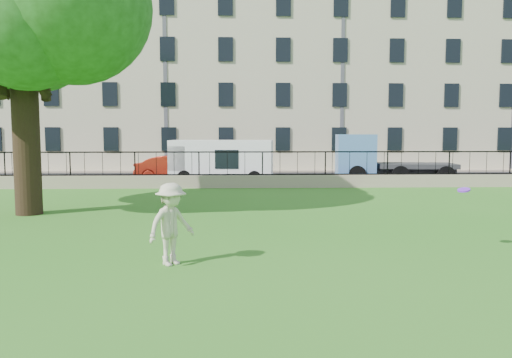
{
  "coord_description": "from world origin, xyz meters",
  "views": [
    {
      "loc": [
        -1.23,
        -11.55,
        2.55
      ],
      "look_at": [
        -0.64,
        3.5,
        1.18
      ],
      "focal_mm": 35.0,
      "sensor_mm": 36.0,
      "label": 1
    }
  ],
  "objects_px": {
    "white_van": "(222,161)",
    "blue_truck": "(393,158)",
    "red_sedan": "(175,169)",
    "man": "(171,224)",
    "frisbee": "(464,190)"
  },
  "relations": [
    {
      "from": "man",
      "to": "frisbee",
      "type": "bearing_deg",
      "value": -36.09
    },
    {
      "from": "red_sedan",
      "to": "white_van",
      "type": "bearing_deg",
      "value": -98.35
    },
    {
      "from": "man",
      "to": "red_sedan",
      "type": "distance_m",
      "value": 17.47
    },
    {
      "from": "frisbee",
      "to": "red_sedan",
      "type": "xyz_separation_m",
      "value": [
        -8.28,
        16.36,
        -0.65
      ]
    },
    {
      "from": "man",
      "to": "frisbee",
      "type": "xyz_separation_m",
      "value": [
        6.21,
        0.99,
        0.53
      ]
    },
    {
      "from": "red_sedan",
      "to": "blue_truck",
      "type": "distance_m",
      "value": 11.79
    },
    {
      "from": "frisbee",
      "to": "blue_truck",
      "type": "bearing_deg",
      "value": 77.65
    },
    {
      "from": "red_sedan",
      "to": "blue_truck",
      "type": "xyz_separation_m",
      "value": [
        11.77,
        -0.42,
        0.58
      ]
    },
    {
      "from": "frisbee",
      "to": "white_van",
      "type": "xyz_separation_m",
      "value": [
        -5.71,
        15.66,
        -0.22
      ]
    },
    {
      "from": "red_sedan",
      "to": "white_van",
      "type": "height_order",
      "value": "white_van"
    },
    {
      "from": "white_van",
      "to": "blue_truck",
      "type": "height_order",
      "value": "blue_truck"
    },
    {
      "from": "man",
      "to": "blue_truck",
      "type": "distance_m",
      "value": 19.52
    },
    {
      "from": "white_van",
      "to": "blue_truck",
      "type": "distance_m",
      "value": 9.21
    },
    {
      "from": "man",
      "to": "blue_truck",
      "type": "xyz_separation_m",
      "value": [
        9.7,
        16.93,
        0.46
      ]
    },
    {
      "from": "man",
      "to": "frisbee",
      "type": "height_order",
      "value": "man"
    }
  ]
}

